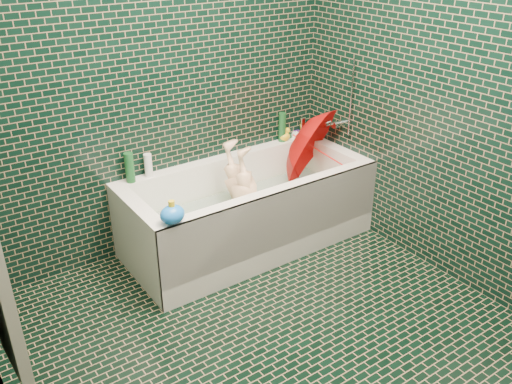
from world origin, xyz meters
TOP-DOWN VIEW (x-y plane):
  - floor at (0.00, 0.00)m, footprint 2.80×2.80m
  - wall_back at (0.00, 1.40)m, footprint 2.80×0.00m
  - wall_right at (1.30, 0.00)m, footprint 0.00×2.80m
  - bathtub at (0.45, 1.01)m, footprint 1.70×0.75m
  - bath_mat at (0.45, 1.02)m, footprint 1.35×0.47m
  - water at (0.45, 1.02)m, footprint 1.48×0.53m
  - faucet at (1.26, 1.02)m, footprint 0.18×0.19m
  - child at (0.43, 1.01)m, footprint 0.96×0.41m
  - umbrella at (1.07, 0.96)m, footprint 0.93×0.91m
  - soap_bottle_a at (1.13, 1.33)m, footprint 0.11×0.11m
  - soap_bottle_b at (1.18, 1.36)m, footprint 0.09×0.10m
  - soap_bottle_c at (1.06, 1.36)m, footprint 0.14×0.14m
  - bottle_right_tall at (0.99, 1.36)m, footprint 0.07×0.07m
  - bottle_right_pump at (1.17, 1.33)m, footprint 0.05×0.05m
  - bottle_left_tall at (-0.25, 1.33)m, footprint 0.08×0.08m
  - bottle_left_short at (-0.12, 1.35)m, footprint 0.05×0.05m
  - rubber_duck at (1.02, 1.35)m, footprint 0.12×0.10m
  - bath_toy at (-0.28, 0.68)m, footprint 0.16×0.14m

SIDE VIEW (x-z plane):
  - floor at x=0.00m, z-range 0.00..0.00m
  - bath_mat at x=0.45m, z-range 0.15..0.16m
  - bathtub at x=0.45m, z-range -0.06..0.49m
  - water at x=0.45m, z-range 0.30..0.30m
  - child at x=0.43m, z-range 0.13..0.49m
  - soap_bottle_a at x=1.13m, z-range 0.44..0.66m
  - soap_bottle_b at x=1.18m, z-range 0.46..0.64m
  - soap_bottle_c at x=1.06m, z-range 0.47..0.63m
  - umbrella at x=1.07m, z-range 0.10..1.03m
  - rubber_duck at x=1.02m, z-range 0.55..0.64m
  - bath_toy at x=-0.28m, z-range 0.54..0.68m
  - bottle_left_short at x=-0.12m, z-range 0.55..0.71m
  - bottle_right_pump at x=1.17m, z-range 0.55..0.71m
  - bottle_left_tall at x=-0.25m, z-range 0.55..0.75m
  - bottle_right_tall at x=0.99m, z-range 0.55..0.78m
  - faucet at x=1.26m, z-range 0.50..1.05m
  - wall_back at x=0.00m, z-range -0.15..2.65m
  - wall_right at x=1.30m, z-range -0.15..2.65m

